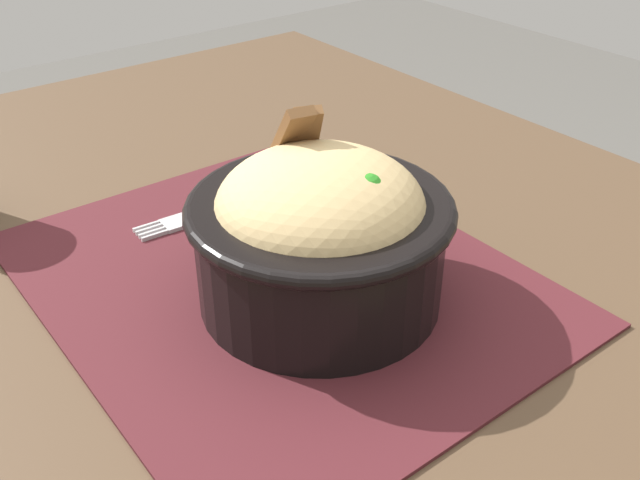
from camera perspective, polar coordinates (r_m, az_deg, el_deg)
The scene contains 4 objects.
table at distance 0.61m, azimuth -5.08°, elevation -8.91°, with size 1.06×0.85×0.77m.
placemat at distance 0.56m, azimuth -3.34°, elevation -3.02°, with size 0.40×0.33×0.00m, color #47191E.
bowl at distance 0.51m, azimuth 0.01°, elevation 0.71°, with size 0.19×0.19×0.14m.
fork at distance 0.65m, azimuth -9.20°, elevation 1.98°, with size 0.02×0.14×0.00m.
Camera 1 is at (-0.40, 0.24, 1.09)m, focal length 40.85 mm.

